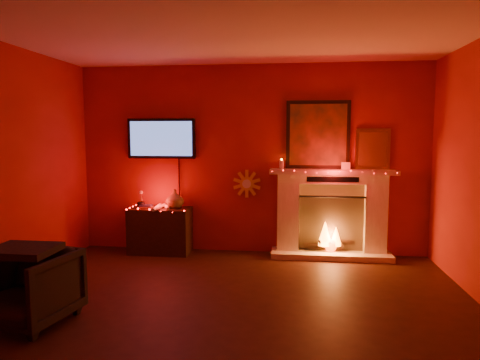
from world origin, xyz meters
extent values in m
plane|color=black|center=(0.00, 0.00, 0.00)|extent=(5.00, 5.00, 0.00)
plane|color=beige|center=(0.00, 0.00, 2.70)|extent=(5.00, 5.00, 0.00)
plane|color=maroon|center=(0.00, 2.50, 1.35)|extent=(5.00, 0.00, 5.00)
plane|color=maroon|center=(0.00, -2.50, 1.35)|extent=(5.00, 0.00, 5.00)
cube|color=beige|center=(1.15, 2.30, 0.04)|extent=(1.65, 0.40, 0.08)
cube|color=beige|center=(0.55, 2.39, 0.55)|extent=(0.30, 0.22, 0.95)
cube|color=beige|center=(1.75, 2.39, 0.55)|extent=(0.30, 0.22, 0.95)
cube|color=beige|center=(1.15, 2.39, 1.10)|extent=(1.50, 0.22, 0.14)
cube|color=beige|center=(1.15, 2.33, 1.20)|extent=(1.72, 0.34, 0.06)
cube|color=#937355|center=(1.15, 2.45, 0.55)|extent=(0.90, 0.10, 0.95)
cube|color=black|center=(1.15, 2.27, 0.47)|extent=(0.90, 0.02, 0.78)
cylinder|color=black|center=(1.05, 2.36, 0.14)|extent=(0.55, 0.09, 0.09)
cylinder|color=black|center=(1.23, 2.38, 0.20)|extent=(0.51, 0.18, 0.08)
cone|color=orange|center=(1.07, 2.36, 0.33)|extent=(0.20, 0.20, 0.34)
cone|color=orange|center=(1.22, 2.37, 0.29)|extent=(0.16, 0.16, 0.26)
sphere|color=#FF3F07|center=(1.15, 2.36, 0.16)|extent=(0.18, 0.18, 0.18)
cube|color=black|center=(0.95, 2.46, 1.71)|extent=(0.88, 0.05, 0.95)
cube|color=#B24F17|center=(0.95, 2.44, 1.71)|extent=(0.78, 0.01, 0.85)
cube|color=#AF8C33|center=(1.70, 2.47, 1.51)|extent=(0.46, 0.04, 0.56)
cube|color=#A97F27|center=(1.70, 2.45, 1.51)|extent=(0.38, 0.01, 0.48)
cylinder|color=beige|center=(0.45, 2.38, 1.29)|extent=(0.07, 0.07, 0.12)
cube|color=silver|center=(1.33, 2.36, 1.28)|extent=(0.12, 0.01, 0.10)
cube|color=black|center=(-1.30, 2.46, 1.65)|extent=(1.00, 0.06, 0.58)
cube|color=#4E6FC8|center=(-1.30, 2.42, 1.65)|extent=(0.92, 0.01, 0.50)
cylinder|color=black|center=(-1.05, 2.47, 1.03)|extent=(0.02, 0.02, 0.66)
cylinder|color=gold|center=(-0.05, 2.48, 1.00)|extent=(0.20, 0.03, 0.20)
cylinder|color=silver|center=(-0.05, 2.46, 1.00)|extent=(0.13, 0.01, 0.13)
cube|color=black|center=(-1.29, 2.26, 0.33)|extent=(0.86, 0.43, 0.66)
imported|color=brown|center=(-1.07, 2.28, 0.79)|extent=(0.26, 0.26, 0.27)
imported|color=black|center=(-1.55, 2.21, 0.70)|extent=(0.11, 0.11, 0.09)
cylinder|color=silver|center=(-1.30, 2.20, 0.68)|extent=(0.09, 0.38, 0.05)
cylinder|color=silver|center=(-1.27, 2.15, 0.68)|extent=(0.08, 0.38, 0.05)
cylinder|color=silver|center=(-1.18, 2.23, 0.68)|extent=(0.20, 0.36, 0.05)
cube|color=#592919|center=(-1.48, 2.18, 0.67)|extent=(0.20, 0.14, 0.03)
cube|color=#212D4D|center=(-1.47, 2.19, 0.70)|extent=(0.17, 0.12, 0.02)
imported|color=black|center=(-1.75, -0.15, 0.33)|extent=(0.83, 0.85, 0.66)
camera|label=1|loc=(0.59, -3.62, 1.71)|focal=32.00mm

